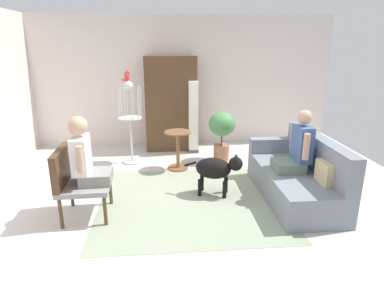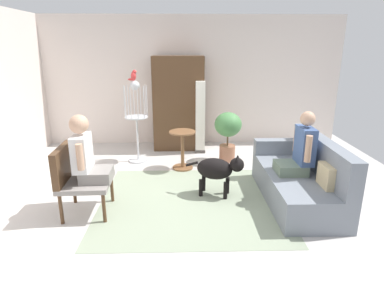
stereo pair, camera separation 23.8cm
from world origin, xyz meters
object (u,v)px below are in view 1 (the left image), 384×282
object	(u,v)px
armchair	(75,178)
potted_plant	(222,129)
person_on_armchair	(85,156)
dog	(216,169)
bird_cage_stand	(130,121)
couch	(297,176)
armoire_cabinet	(171,103)
person_on_couch	(298,148)
column_lamp	(193,118)
parrot	(127,76)
round_end_table	(178,148)

from	to	relation	value
armchair	potted_plant	world-z (taller)	potted_plant
person_on_armchair	dog	size ratio (longest dim) A/B	1.04
armchair	bird_cage_stand	size ratio (longest dim) A/B	0.60
couch	armchair	distance (m)	2.97
person_on_armchair	armoire_cabinet	xyz separation A→B (m)	(1.10, 2.70, 0.15)
person_on_couch	dog	distance (m)	1.14
column_lamp	couch	bearing A→B (deg)	-58.75
dog	bird_cage_stand	xyz separation A→B (m)	(-1.32, 1.46, 0.37)
couch	person_on_armchair	distance (m)	2.85
bird_cage_stand	armoire_cabinet	size ratio (longest dim) A/B	0.79
couch	armoire_cabinet	size ratio (longest dim) A/B	0.96
armchair	parrot	world-z (taller)	parrot
round_end_table	potted_plant	xyz separation A→B (m)	(0.82, 0.37, 0.22)
couch	armchair	xyz separation A→B (m)	(-2.95, -0.29, 0.21)
armchair	dog	bearing A→B (deg)	13.47
round_end_table	parrot	distance (m)	1.51
dog	armoire_cabinet	xyz separation A→B (m)	(-0.57, 2.27, 0.54)
person_on_armchair	parrot	distance (m)	2.07
person_on_armchair	round_end_table	distance (m)	1.94
person_on_couch	bird_cage_stand	xyz separation A→B (m)	(-2.39, 1.64, 0.03)
person_on_couch	round_end_table	size ratio (longest dim) A/B	1.26
parrot	armoire_cabinet	distance (m)	1.28
potted_plant	armoire_cabinet	size ratio (longest dim) A/B	0.49
person_on_couch	person_on_armchair	size ratio (longest dim) A/B	1.01
couch	column_lamp	bearing A→B (deg)	121.25
potted_plant	column_lamp	distance (m)	0.72
potted_plant	parrot	bearing A→B (deg)	178.80
couch	column_lamp	distance (m)	2.48
person_on_armchair	armoire_cabinet	size ratio (longest dim) A/B	0.45
bird_cage_stand	parrot	distance (m)	0.79
person_on_armchair	parrot	size ratio (longest dim) A/B	4.52
bird_cage_stand	dog	bearing A→B (deg)	-47.92
parrot	column_lamp	bearing A→B (deg)	22.41
armchair	armoire_cabinet	world-z (taller)	armoire_cabinet
column_lamp	armoire_cabinet	distance (m)	0.58
potted_plant	column_lamp	size ratio (longest dim) A/B	0.65
couch	potted_plant	xyz separation A→B (m)	(-0.79, 1.57, 0.29)
column_lamp	armoire_cabinet	bearing A→B (deg)	142.71
person_on_couch	person_on_armchair	world-z (taller)	person_on_armchair
person_on_armchair	potted_plant	bearing A→B (deg)	42.82
armchair	armoire_cabinet	size ratio (longest dim) A/B	0.47
armchair	armoire_cabinet	bearing A→B (deg)	65.22
bird_cage_stand	potted_plant	distance (m)	1.66
dog	armoire_cabinet	distance (m)	2.40
round_end_table	potted_plant	distance (m)	0.93
person_on_armchair	potted_plant	xyz separation A→B (m)	(2.00, 1.86, -0.20)
person_on_couch	potted_plant	xyz separation A→B (m)	(-0.75, 1.60, -0.15)
person_on_armchair	bird_cage_stand	world-z (taller)	bird_cage_stand
armchair	person_on_armchair	bearing A→B (deg)	2.15
couch	round_end_table	xyz separation A→B (m)	(-1.62, 1.20, 0.07)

